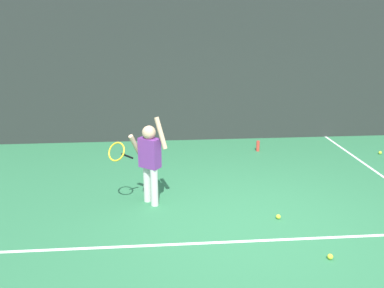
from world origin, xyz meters
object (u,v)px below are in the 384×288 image
(water_bottle, at_px, (258,146))
(tennis_ball_2, at_px, (278,217))
(tennis_ball_3, at_px, (380,153))
(tennis_ball_1, at_px, (330,257))
(tennis_player, at_px, (148,158))

(water_bottle, xyz_separation_m, tennis_ball_2, (-0.43, -2.98, -0.08))
(water_bottle, distance_m, tennis_ball_3, 2.49)
(tennis_ball_1, xyz_separation_m, tennis_ball_2, (-0.31, 1.01, 0.00))
(tennis_player, xyz_separation_m, water_bottle, (2.22, 2.33, -0.62))
(tennis_ball_1, xyz_separation_m, tennis_ball_3, (2.58, 3.57, 0.00))
(water_bottle, height_order, tennis_ball_1, water_bottle)
(tennis_ball_3, bearing_deg, tennis_player, -157.71)
(tennis_ball_1, bearing_deg, tennis_ball_3, 54.14)
(tennis_ball_1, relative_size, tennis_ball_2, 1.00)
(tennis_player, relative_size, tennis_ball_1, 20.46)
(tennis_ball_1, height_order, tennis_ball_2, same)
(tennis_ball_2, bearing_deg, tennis_ball_1, -72.64)
(tennis_ball_2, bearing_deg, tennis_ball_3, 41.51)
(tennis_ball_1, relative_size, tennis_ball_3, 1.00)
(tennis_ball_2, height_order, tennis_ball_3, same)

